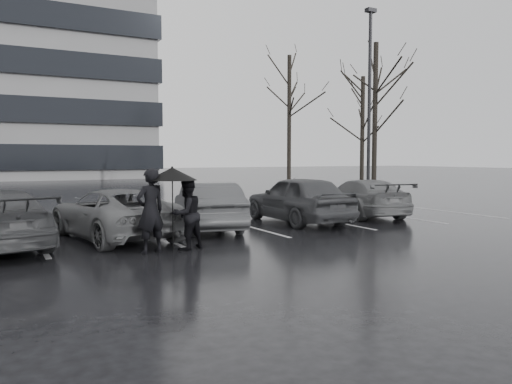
{
  "coord_description": "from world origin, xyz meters",
  "views": [
    {
      "loc": [
        -5.91,
        -10.51,
        2.01
      ],
      "look_at": [
        0.16,
        1.0,
        1.1
      ],
      "focal_mm": 35.0,
      "sensor_mm": 36.0,
      "label": 1
    }
  ],
  "objects_px": {
    "lamp_post": "(369,115)",
    "car_main": "(298,199)",
    "car_west_b": "(114,213)",
    "tree_east": "(375,119)",
    "pedestrian_left": "(150,211)",
    "car_east": "(361,198)",
    "tree_ne": "(362,133)",
    "tree_north": "(289,122)",
    "car_west_a": "(208,206)",
    "pedestrian_right": "(187,214)"
  },
  "relations": [
    {
      "from": "lamp_post",
      "to": "car_main",
      "type": "bearing_deg",
      "value": -146.34
    },
    {
      "from": "car_west_b",
      "to": "tree_east",
      "type": "height_order",
      "value": "tree_east"
    },
    {
      "from": "car_west_b",
      "to": "pedestrian_left",
      "type": "xyz_separation_m",
      "value": [
        0.27,
        -2.33,
        0.27
      ]
    },
    {
      "from": "car_west_b",
      "to": "tree_east",
      "type": "distance_m",
      "value": 17.57
    },
    {
      "from": "car_east",
      "to": "tree_ne",
      "type": "height_order",
      "value": "tree_ne"
    },
    {
      "from": "tree_east",
      "to": "car_west_b",
      "type": "bearing_deg",
      "value": -152.48
    },
    {
      "from": "pedestrian_left",
      "to": "tree_ne",
      "type": "height_order",
      "value": "tree_ne"
    },
    {
      "from": "tree_north",
      "to": "car_main",
      "type": "bearing_deg",
      "value": -120.63
    },
    {
      "from": "car_west_a",
      "to": "pedestrian_left",
      "type": "distance_m",
      "value": 3.58
    },
    {
      "from": "car_west_a",
      "to": "car_west_b",
      "type": "height_order",
      "value": "car_west_a"
    },
    {
      "from": "car_main",
      "to": "tree_north",
      "type": "bearing_deg",
      "value": -120.44
    },
    {
      "from": "car_main",
      "to": "tree_east",
      "type": "xyz_separation_m",
      "value": [
        9.63,
        7.57,
        3.27
      ]
    },
    {
      "from": "pedestrian_right",
      "to": "tree_north",
      "type": "xyz_separation_m",
      "value": [
        13.22,
        17.28,
        3.47
      ]
    },
    {
      "from": "car_east",
      "to": "lamp_post",
      "type": "bearing_deg",
      "value": -121.94
    },
    {
      "from": "tree_east",
      "to": "tree_north",
      "type": "height_order",
      "value": "tree_north"
    },
    {
      "from": "car_main",
      "to": "lamp_post",
      "type": "xyz_separation_m",
      "value": [
        6.41,
        4.27,
        3.14
      ]
    },
    {
      "from": "car_main",
      "to": "tree_east",
      "type": "height_order",
      "value": "tree_east"
    },
    {
      "from": "car_east",
      "to": "tree_north",
      "type": "xyz_separation_m",
      "value": [
        5.8,
        14.16,
        3.62
      ]
    },
    {
      "from": "car_east",
      "to": "pedestrian_right",
      "type": "height_order",
      "value": "pedestrian_right"
    },
    {
      "from": "car_west_b",
      "to": "tree_ne",
      "type": "bearing_deg",
      "value": -156.71
    },
    {
      "from": "pedestrian_left",
      "to": "car_main",
      "type": "bearing_deg",
      "value": -169.72
    },
    {
      "from": "tree_east",
      "to": "car_west_a",
      "type": "bearing_deg",
      "value": -148.88
    },
    {
      "from": "lamp_post",
      "to": "tree_north",
      "type": "bearing_deg",
      "value": 77.88
    },
    {
      "from": "pedestrian_left",
      "to": "tree_east",
      "type": "xyz_separation_m",
      "value": [
        15.03,
        10.3,
        3.11
      ]
    },
    {
      "from": "pedestrian_right",
      "to": "tree_ne",
      "type": "height_order",
      "value": "tree_ne"
    },
    {
      "from": "pedestrian_right",
      "to": "tree_east",
      "type": "xyz_separation_m",
      "value": [
        14.22,
        10.28,
        3.22
      ]
    },
    {
      "from": "car_west_b",
      "to": "tree_north",
      "type": "distance_m",
      "value": 21.01
    },
    {
      "from": "pedestrian_right",
      "to": "tree_north",
      "type": "bearing_deg",
      "value": -147.97
    },
    {
      "from": "car_west_b",
      "to": "car_main",
      "type": "bearing_deg",
      "value": 173.38
    },
    {
      "from": "pedestrian_right",
      "to": "tree_ne",
      "type": "xyz_separation_m",
      "value": [
        16.72,
        14.28,
        2.72
      ]
    },
    {
      "from": "car_east",
      "to": "tree_east",
      "type": "bearing_deg",
      "value": -122.59
    },
    {
      "from": "tree_north",
      "to": "tree_ne",
      "type": "bearing_deg",
      "value": -40.6
    },
    {
      "from": "pedestrian_left",
      "to": "pedestrian_right",
      "type": "distance_m",
      "value": 0.81
    },
    {
      "from": "tree_east",
      "to": "tree_ne",
      "type": "relative_size",
      "value": 1.14
    },
    {
      "from": "car_main",
      "to": "pedestrian_right",
      "type": "bearing_deg",
      "value": 30.71
    },
    {
      "from": "lamp_post",
      "to": "tree_ne",
      "type": "xyz_separation_m",
      "value": [
        5.71,
        7.3,
        -0.36
      ]
    },
    {
      "from": "lamp_post",
      "to": "tree_east",
      "type": "xyz_separation_m",
      "value": [
        3.21,
        3.3,
        0.14
      ]
    },
    {
      "from": "tree_ne",
      "to": "car_west_b",
      "type": "bearing_deg",
      "value": -146.08
    },
    {
      "from": "car_west_a",
      "to": "pedestrian_right",
      "type": "height_order",
      "value": "pedestrian_right"
    },
    {
      "from": "car_west_b",
      "to": "lamp_post",
      "type": "relative_size",
      "value": 0.52
    },
    {
      "from": "car_west_a",
      "to": "tree_north",
      "type": "distance_m",
      "value": 19.04
    },
    {
      "from": "car_west_a",
      "to": "lamp_post",
      "type": "distance_m",
      "value": 10.87
    },
    {
      "from": "car_main",
      "to": "tree_ne",
      "type": "xyz_separation_m",
      "value": [
        12.13,
        11.57,
        2.77
      ]
    },
    {
      "from": "car_west_a",
      "to": "lamp_post",
      "type": "bearing_deg",
      "value": -144.23
    },
    {
      "from": "pedestrian_right",
      "to": "tree_north",
      "type": "height_order",
      "value": "tree_north"
    },
    {
      "from": "pedestrian_left",
      "to": "pedestrian_right",
      "type": "xyz_separation_m",
      "value": [
        0.8,
        0.02,
        -0.11
      ]
    },
    {
      "from": "car_west_a",
      "to": "pedestrian_left",
      "type": "height_order",
      "value": "pedestrian_left"
    },
    {
      "from": "car_main",
      "to": "car_west_b",
      "type": "xyz_separation_m",
      "value": [
        -5.67,
        -0.4,
        -0.11
      ]
    },
    {
      "from": "car_west_b",
      "to": "pedestrian_left",
      "type": "height_order",
      "value": "pedestrian_left"
    },
    {
      "from": "car_west_b",
      "to": "tree_ne",
      "type": "distance_m",
      "value": 21.64
    }
  ]
}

